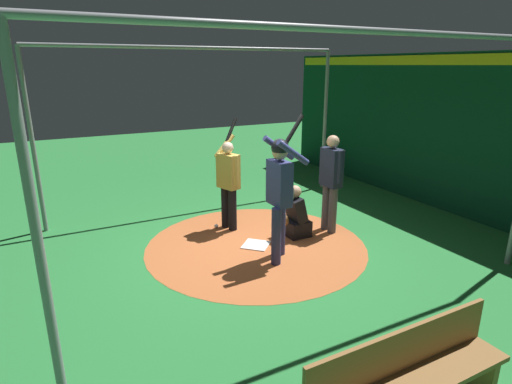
{
  "coord_description": "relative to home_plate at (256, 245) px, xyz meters",
  "views": [
    {
      "loc": [
        3.01,
        5.74,
        2.94
      ],
      "look_at": [
        0.0,
        0.0,
        0.95
      ],
      "focal_mm": 29.16,
      "sensor_mm": 36.0,
      "label": 1
    }
  ],
  "objects": [
    {
      "name": "dirt_circle",
      "position": [
        0.0,
        0.0,
        -0.01
      ],
      "size": [
        3.71,
        3.71,
        0.01
      ],
      "primitive_type": "cylinder",
      "color": "#B76033",
      "rests_on": "ground"
    },
    {
      "name": "baseball_0",
      "position": [
        0.3,
        -1.03,
        0.03
      ],
      "size": [
        0.07,
        0.07,
        0.07
      ],
      "primitive_type": "sphere",
      "color": "white",
      "rests_on": "dirt_circle"
    },
    {
      "name": "ground_plane",
      "position": [
        0.0,
        0.0,
        -0.01
      ],
      "size": [
        26.29,
        26.29,
        0.0
      ],
      "primitive_type": "plane",
      "color": "#287A38"
    },
    {
      "name": "umpire",
      "position": [
        -1.49,
        0.03,
        0.99
      ],
      "size": [
        0.22,
        0.49,
        1.77
      ],
      "color": "#4C4C51",
      "rests_on": "ground"
    },
    {
      "name": "bench",
      "position": [
        0.56,
        3.81,
        0.44
      ],
      "size": [
        2.0,
        0.36,
        0.85
      ],
      "color": "olive",
      "rests_on": "ground"
    },
    {
      "name": "catcher",
      "position": [
        -0.8,
        -0.04,
        0.36
      ],
      "size": [
        0.58,
        0.4,
        0.94
      ],
      "color": "black",
      "rests_on": "ground"
    },
    {
      "name": "batter",
      "position": [
        -0.09,
        0.61,
        1.17
      ],
      "size": [
        0.68,
        0.49,
        2.23
      ],
      "color": "navy",
      "rests_on": "ground"
    },
    {
      "name": "visitor",
      "position": [
        0.08,
        -0.92,
        0.94
      ],
      "size": [
        0.54,
        0.58,
        2.01
      ],
      "rotation": [
        0.0,
        0.0,
        0.31
      ],
      "color": "black",
      "rests_on": "ground"
    },
    {
      "name": "back_wall",
      "position": [
        -4.43,
        0.0,
        1.59
      ],
      "size": [
        0.22,
        10.29,
        3.18
      ],
      "color": "#0C3D26",
      "rests_on": "ground"
    },
    {
      "name": "cage_frame",
      "position": [
        0.0,
        0.0,
        2.31
      ],
      "size": [
        6.35,
        4.87,
        3.29
      ],
      "color": "gray",
      "rests_on": "ground"
    },
    {
      "name": "home_plate",
      "position": [
        0.0,
        0.0,
        0.0
      ],
      "size": [
        0.59,
        0.59,
        0.01
      ],
      "primitive_type": "cube",
      "rotation": [
        0.0,
        0.0,
        0.79
      ],
      "color": "white",
      "rests_on": "dirt_circle"
    }
  ]
}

